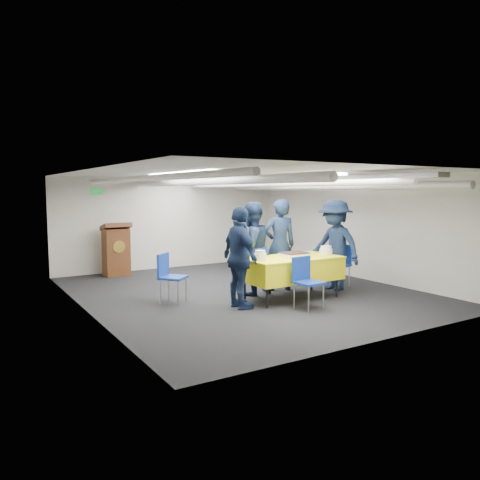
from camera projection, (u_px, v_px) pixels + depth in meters
name	position (u px, v px, depth m)	size (l,w,h in m)	color
ground	(244.00, 292.00, 9.17)	(7.00, 7.00, 0.00)	black
room_shell	(237.00, 199.00, 9.37)	(6.00, 7.00, 2.30)	beige
serving_table	(292.00, 268.00, 8.53)	(1.81, 0.95, 0.77)	black
sheet_cake	(294.00, 254.00, 8.57)	(0.48, 0.37, 0.09)	white
plate_stack_left	(260.00, 256.00, 8.08)	(0.21, 0.21, 0.18)	white
plate_stack_right	(326.00, 250.00, 8.87)	(0.24, 0.24, 0.16)	white
podium	(116.00, 249.00, 10.85)	(0.62, 0.53, 1.25)	#5D3017
chair_near	(305.00, 277.00, 7.82)	(0.45, 0.45, 0.87)	gray
chair_right	(340.00, 261.00, 9.64)	(0.53, 0.53, 0.87)	gray
chair_left	(169.00, 273.00, 8.24)	(0.59, 0.59, 0.87)	gray
sailor_a	(280.00, 245.00, 9.23)	(0.66, 0.43, 1.81)	#0E1A32
sailor_b	(251.00, 249.00, 8.84)	(0.86, 0.67, 1.76)	#0E1A32
sailor_c	(240.00, 258.00, 7.79)	(1.00, 0.42, 1.71)	#0E1A32
sailor_d	(335.00, 245.00, 9.28)	(1.16, 0.67, 1.80)	#0E1A32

